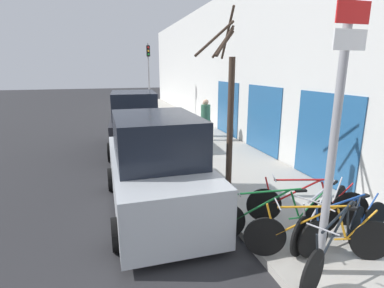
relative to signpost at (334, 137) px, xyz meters
The scene contains 16 objects.
ground_plane 8.84m from the signpost, 100.91° to the left, with size 80.00×80.00×0.00m, color #28282B.
sidewalk_curb 11.44m from the signpost, 84.97° to the left, with size 3.20×32.00×0.15m.
building_facade 11.45m from the signpost, 76.15° to the left, with size 0.23×32.00×6.50m.
signpost is the anchor object (origin of this frame).
bicycle_0 1.75m from the signpost, ahead, with size 2.21×1.23×0.97m.
bicycle_1 1.76m from the signpost, 57.00° to the left, with size 2.26×0.88×0.96m.
bicycle_2 2.03m from the signpost, 28.24° to the left, with size 2.19×0.52×0.90m.
bicycle_3 2.10m from the signpost, 49.80° to the left, with size 2.21×1.28×0.95m.
bicycle_4 2.04m from the signpost, 96.00° to the left, with size 2.44×0.61×0.95m.
bicycle_5 2.31m from the signpost, 60.82° to the left, with size 2.19×0.94×0.97m.
parked_car_0 3.87m from the signpost, 122.06° to the left, with size 2.12×4.59×2.22m.
parked_car_1 8.75m from the signpost, 102.39° to the left, with size 2.22×4.54×2.32m.
pedestrian_near 9.65m from the signpost, 81.62° to the left, with size 0.42×0.36×1.61m.
pedestrian_far 8.87m from the signpost, 82.32° to the left, with size 0.46×0.39×1.77m.
street_tree 3.06m from the signpost, 94.51° to the left, with size 1.11×1.47×4.33m.
traffic_light 15.73m from the signpost, 90.53° to the left, with size 0.20×0.30×4.50m.
Camera 1 is at (-1.36, -0.43, 3.18)m, focal length 28.00 mm.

